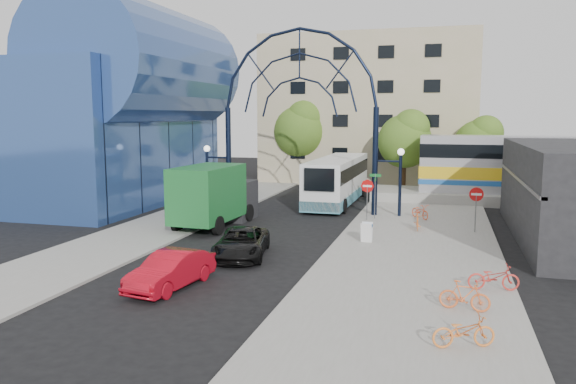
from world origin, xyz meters
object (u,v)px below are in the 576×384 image
(sandwich_board, at_px, (367,230))
(bike_far_c, at_px, (464,331))
(street_name_sign, at_px, (375,187))
(city_bus, at_px, (338,179))
(tree_north_b, at_px, (302,128))
(tree_north_c, at_px, (481,142))
(tree_north_a, at_px, (406,138))
(bike_far_a, at_px, (494,277))
(bike_near_b, at_px, (417,222))
(bike_near_a, at_px, (420,211))
(do_not_enter_sign, at_px, (476,199))
(stop_sign, at_px, (367,190))
(red_sedan, at_px, (171,270))
(black_suv, at_px, (242,243))
(green_truck, at_px, (215,196))
(bike_far_b, at_px, (465,296))
(gateway_arch, at_px, (299,83))

(sandwich_board, xyz_separation_m, bike_far_c, (4.33, -12.29, -0.16))
(street_name_sign, height_order, city_bus, city_bus)
(tree_north_b, relative_size, tree_north_c, 1.23)
(sandwich_board, distance_m, tree_north_c, 23.17)
(tree_north_a, bearing_deg, bike_far_a, -79.30)
(bike_near_b, bearing_deg, city_bus, 120.17)
(street_name_sign, bearing_deg, bike_near_a, 17.04)
(tree_north_c, bearing_deg, city_bus, -139.76)
(do_not_enter_sign, bearing_deg, sandwich_board, -143.32)
(bike_near_a, bearing_deg, tree_north_c, 37.61)
(stop_sign, xyz_separation_m, street_name_sign, (0.40, 0.60, 0.14))
(tree_north_a, relative_size, tree_north_c, 1.08)
(bike_near_a, relative_size, bike_far_a, 0.94)
(red_sedan, height_order, bike_far_c, red_sedan)
(do_not_enter_sign, distance_m, sandwich_board, 6.85)
(tree_north_b, distance_m, tree_north_c, 16.15)
(black_suv, bearing_deg, tree_north_c, 54.36)
(tree_north_b, distance_m, red_sedan, 33.65)
(black_suv, relative_size, bike_far_a, 2.58)
(stop_sign, bearing_deg, green_truck, -156.58)
(sandwich_board, height_order, tree_north_a, tree_north_a)
(city_bus, relative_size, bike_far_a, 6.64)
(do_not_enter_sign, height_order, bike_far_b, do_not_enter_sign)
(red_sedan, xyz_separation_m, bike_near_a, (8.46, 16.67, -0.11))
(city_bus, distance_m, bike_far_b, 23.82)
(bike_far_a, bearing_deg, bike_far_c, 158.32)
(sandwich_board, bearing_deg, bike_far_c, -70.57)
(green_truck, bearing_deg, bike_near_b, 10.24)
(red_sedan, xyz_separation_m, bike_near_b, (8.47, 13.04, -0.11))
(do_not_enter_sign, bearing_deg, gateway_arch, 160.01)
(sandwich_board, relative_size, red_sedan, 0.24)
(tree_north_a, height_order, bike_far_a, tree_north_a)
(bike_far_c, bearing_deg, do_not_enter_sign, -24.50)
(gateway_arch, xyz_separation_m, bike_far_c, (9.93, -20.31, -7.97))
(street_name_sign, distance_m, sandwich_board, 6.78)
(sandwich_board, bearing_deg, tree_north_a, 88.50)
(street_name_sign, relative_size, bike_far_b, 1.70)
(bike_near_b, distance_m, bike_far_b, 13.16)
(bike_far_a, distance_m, bike_far_b, 2.77)
(tree_north_a, bearing_deg, gateway_arch, -117.17)
(bike_near_a, bearing_deg, city_bus, 101.89)
(do_not_enter_sign, height_order, green_truck, green_truck)
(city_bus, height_order, black_suv, city_bus)
(tree_north_b, bearing_deg, bike_near_a, -54.43)
(bike_near_b, bearing_deg, gateway_arch, 148.09)
(stop_sign, relative_size, tree_north_a, 0.36)
(bike_near_b, height_order, bike_far_b, bike_far_b)
(sandwich_board, height_order, bike_near_b, sandwich_board)
(stop_sign, height_order, bike_far_c, stop_sign)
(black_suv, bearing_deg, city_bus, 74.44)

